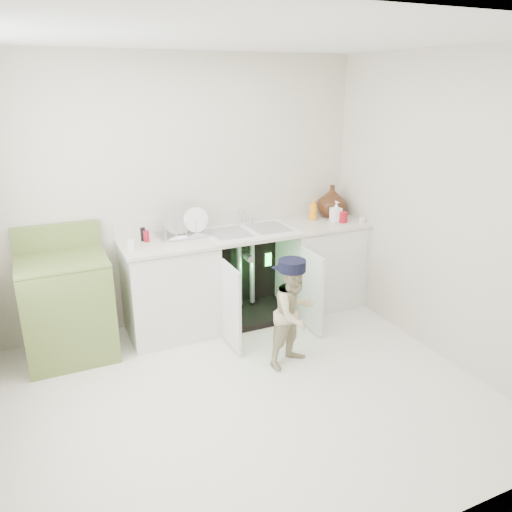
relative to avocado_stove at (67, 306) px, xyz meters
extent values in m
plane|color=silver|center=(1.15, -1.18, -0.45)|extent=(3.50, 3.50, 0.00)
cube|color=beige|center=(1.15, 0.32, 0.80)|extent=(3.50, 2.50, 0.02)
cube|color=beige|center=(1.15, -2.68, 0.80)|extent=(3.50, 2.50, 0.02)
cube|color=beige|center=(2.90, -1.18, 0.80)|extent=(2.50, 3.00, 0.02)
plane|color=white|center=(1.15, -1.18, 2.05)|extent=(3.50, 3.50, 0.00)
cube|color=white|center=(0.90, 0.02, -0.02)|extent=(0.80, 0.60, 0.86)
cube|color=white|center=(2.50, 0.02, -0.02)|extent=(0.80, 0.60, 0.86)
cube|color=black|center=(1.70, 0.29, -0.02)|extent=(0.80, 0.06, 0.86)
cube|color=black|center=(1.70, 0.02, -0.42)|extent=(0.80, 0.60, 0.06)
cylinder|color=gray|center=(1.63, 0.12, 0.00)|extent=(0.05, 0.05, 0.70)
cylinder|color=gray|center=(1.77, 0.12, 0.00)|extent=(0.05, 0.05, 0.70)
cylinder|color=gray|center=(1.70, 0.07, 0.17)|extent=(0.07, 0.18, 0.07)
cube|color=white|center=(1.30, -0.48, -0.05)|extent=(0.03, 0.40, 0.76)
cube|color=white|center=(2.10, -0.48, -0.05)|extent=(0.02, 0.40, 0.76)
cube|color=beige|center=(1.70, 0.02, 0.43)|extent=(2.44, 0.64, 0.03)
cube|color=beige|center=(1.70, 0.31, 0.52)|extent=(2.44, 0.02, 0.15)
cube|color=white|center=(1.70, 0.02, 0.44)|extent=(0.85, 0.55, 0.02)
cube|color=gray|center=(1.49, 0.02, 0.45)|extent=(0.34, 0.40, 0.01)
cube|color=gray|center=(1.90, 0.02, 0.45)|extent=(0.34, 0.40, 0.01)
cylinder|color=silver|center=(1.70, 0.24, 0.54)|extent=(0.03, 0.03, 0.17)
cylinder|color=silver|center=(1.70, 0.18, 0.61)|extent=(0.02, 0.14, 0.02)
cylinder|color=silver|center=(1.81, 0.24, 0.49)|extent=(0.04, 0.04, 0.06)
cylinder|color=white|center=(2.83, -0.29, 0.10)|extent=(0.01, 0.01, 0.70)
cube|color=white|center=(2.83, -0.20, 0.48)|extent=(0.04, 0.02, 0.06)
cube|color=silver|center=(1.08, 0.14, 0.46)|extent=(0.48, 0.32, 0.02)
cylinder|color=silver|center=(1.04, 0.16, 0.54)|extent=(0.30, 0.11, 0.29)
cylinder|color=white|center=(1.21, 0.14, 0.53)|extent=(0.23, 0.06, 0.23)
cylinder|color=silver|center=(0.89, 0.04, 0.54)|extent=(0.01, 0.01, 0.14)
cylinder|color=silver|center=(0.98, 0.04, 0.54)|extent=(0.01, 0.01, 0.14)
cylinder|color=silver|center=(1.08, 0.04, 0.54)|extent=(0.01, 0.01, 0.14)
cylinder|color=silver|center=(1.18, 0.04, 0.54)|extent=(0.01, 0.01, 0.14)
cylinder|color=silver|center=(1.27, 0.04, 0.54)|extent=(0.01, 0.01, 0.14)
imported|color=#4D2916|center=(2.70, 0.16, 0.61)|extent=(0.32, 0.32, 0.33)
imported|color=orange|center=(2.45, 0.12, 0.56)|extent=(0.09, 0.09, 0.23)
imported|color=white|center=(2.62, -0.04, 0.55)|extent=(0.09, 0.10, 0.21)
cylinder|color=#A50E19|center=(2.67, -0.10, 0.50)|extent=(0.08, 0.08, 0.11)
cylinder|color=#A70E24|center=(0.73, 0.10, 0.50)|extent=(0.05, 0.05, 0.10)
cylinder|color=#C4B78F|center=(0.54, 0.02, 0.49)|extent=(0.06, 0.06, 0.08)
cylinder|color=black|center=(0.71, 0.14, 0.51)|extent=(0.04, 0.04, 0.12)
cube|color=white|center=(0.56, -0.08, 0.49)|extent=(0.05, 0.05, 0.09)
cube|color=olive|center=(0.00, -0.01, -0.03)|extent=(0.71, 0.65, 0.86)
cube|color=olive|center=(0.00, -0.01, 0.42)|extent=(0.71, 0.65, 0.02)
cube|color=olive|center=(0.00, 0.28, 0.53)|extent=(0.71, 0.06, 0.22)
cylinder|color=black|center=(-0.18, -0.17, 0.41)|extent=(0.16, 0.16, 0.02)
cylinder|color=silver|center=(-0.18, -0.17, 0.42)|extent=(0.19, 0.19, 0.01)
cylinder|color=black|center=(-0.18, 0.15, 0.41)|extent=(0.16, 0.16, 0.02)
cylinder|color=silver|center=(-0.18, 0.15, 0.42)|extent=(0.19, 0.19, 0.01)
cylinder|color=black|center=(0.18, -0.17, 0.41)|extent=(0.16, 0.16, 0.02)
cylinder|color=silver|center=(0.18, -0.17, 0.42)|extent=(0.19, 0.19, 0.01)
cylinder|color=black|center=(0.18, 0.15, 0.41)|extent=(0.16, 0.16, 0.02)
cylinder|color=silver|center=(0.18, 0.15, 0.42)|extent=(0.19, 0.19, 0.01)
imported|color=tan|center=(1.68, -0.92, 0.00)|extent=(0.53, 0.47, 0.90)
cylinder|color=black|center=(1.68, -0.92, 0.42)|extent=(0.28, 0.28, 0.09)
cube|color=black|center=(1.64, -0.83, 0.38)|extent=(0.19, 0.14, 0.01)
cube|color=black|center=(1.73, -0.32, 0.27)|extent=(0.07, 0.01, 0.14)
cube|color=#26F23F|center=(1.73, -0.33, 0.27)|extent=(0.06, 0.00, 0.12)
camera|label=1|loc=(-0.14, -4.14, 1.81)|focal=35.00mm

